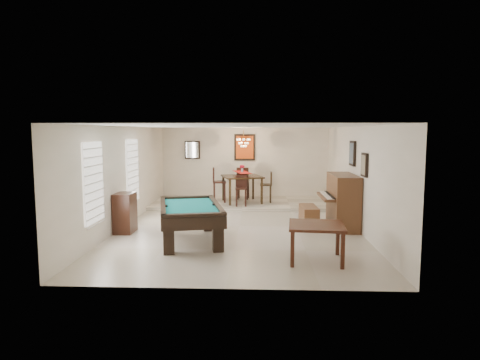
# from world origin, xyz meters

# --- Properties ---
(ground_plane) EXTENTS (6.00, 9.00, 0.02)m
(ground_plane) POSITION_xyz_m (0.00, 0.00, -0.01)
(ground_plane) COLOR beige
(wall_back) EXTENTS (6.00, 0.04, 2.60)m
(wall_back) POSITION_xyz_m (0.00, 4.50, 1.30)
(wall_back) COLOR silver
(wall_back) RESTS_ON ground_plane
(wall_front) EXTENTS (6.00, 0.04, 2.60)m
(wall_front) POSITION_xyz_m (0.00, -4.50, 1.30)
(wall_front) COLOR silver
(wall_front) RESTS_ON ground_plane
(wall_left) EXTENTS (0.04, 9.00, 2.60)m
(wall_left) POSITION_xyz_m (-3.00, 0.00, 1.30)
(wall_left) COLOR silver
(wall_left) RESTS_ON ground_plane
(wall_right) EXTENTS (0.04, 9.00, 2.60)m
(wall_right) POSITION_xyz_m (3.00, 0.00, 1.30)
(wall_right) COLOR silver
(wall_right) RESTS_ON ground_plane
(ceiling) EXTENTS (6.00, 9.00, 0.04)m
(ceiling) POSITION_xyz_m (0.00, 0.00, 2.60)
(ceiling) COLOR white
(ceiling) RESTS_ON wall_back
(dining_step) EXTENTS (6.00, 2.50, 0.12)m
(dining_step) POSITION_xyz_m (0.00, 3.25, 0.06)
(dining_step) COLOR beige
(dining_step) RESTS_ON ground_plane
(window_left_front) EXTENTS (0.06, 1.00, 1.70)m
(window_left_front) POSITION_xyz_m (-2.97, -2.20, 1.40)
(window_left_front) COLOR white
(window_left_front) RESTS_ON wall_left
(window_left_rear) EXTENTS (0.06, 1.00, 1.70)m
(window_left_rear) POSITION_xyz_m (-2.97, 0.60, 1.40)
(window_left_rear) COLOR white
(window_left_rear) RESTS_ON wall_left
(pool_table) EXTENTS (1.82, 2.64, 0.80)m
(pool_table) POSITION_xyz_m (-1.03, -1.57, 0.40)
(pool_table) COLOR black
(pool_table) RESTS_ON ground_plane
(square_table) EXTENTS (1.11, 1.11, 0.71)m
(square_table) POSITION_xyz_m (1.61, -2.94, 0.36)
(square_table) COLOR #35170D
(square_table) RESTS_ON ground_plane
(upright_piano) EXTENTS (0.92, 1.65, 1.37)m
(upright_piano) POSITION_xyz_m (2.52, -0.02, 0.69)
(upright_piano) COLOR brown
(upright_piano) RESTS_ON ground_plane
(piano_bench) EXTENTS (0.44, 1.02, 0.55)m
(piano_bench) POSITION_xyz_m (1.81, -0.05, 0.28)
(piano_bench) COLOR brown
(piano_bench) RESTS_ON ground_plane
(apothecary_chest) EXTENTS (0.43, 0.65, 0.98)m
(apothecary_chest) POSITION_xyz_m (-2.76, -0.81, 0.49)
(apothecary_chest) COLOR black
(apothecary_chest) RESTS_ON ground_plane
(dining_table) EXTENTS (1.51, 1.51, 1.01)m
(dining_table) POSITION_xyz_m (-0.04, 3.10, 0.62)
(dining_table) COLOR black
(dining_table) RESTS_ON dining_step
(flower_vase) EXTENTS (0.18, 0.18, 0.26)m
(flower_vase) POSITION_xyz_m (-0.04, 3.10, 1.25)
(flower_vase) COLOR red
(flower_vase) RESTS_ON dining_table
(dining_chair_south) EXTENTS (0.37, 0.37, 0.96)m
(dining_chair_south) POSITION_xyz_m (-0.04, 2.40, 0.60)
(dining_chair_south) COLOR black
(dining_chair_south) RESTS_ON dining_step
(dining_chair_north) EXTENTS (0.44, 0.44, 1.11)m
(dining_chair_north) POSITION_xyz_m (-0.03, 3.80, 0.68)
(dining_chair_north) COLOR black
(dining_chair_north) RESTS_ON dining_step
(dining_chair_west) EXTENTS (0.48, 0.48, 1.16)m
(dining_chair_west) POSITION_xyz_m (-0.80, 3.11, 0.70)
(dining_chair_west) COLOR black
(dining_chair_west) RESTS_ON dining_step
(dining_chair_east) EXTENTS (0.38, 0.38, 1.02)m
(dining_chair_east) POSITION_xyz_m (0.75, 3.12, 0.63)
(dining_chair_east) COLOR black
(dining_chair_east) RESTS_ON dining_step
(chandelier) EXTENTS (0.44, 0.44, 0.60)m
(chandelier) POSITION_xyz_m (0.00, 3.20, 2.20)
(chandelier) COLOR #FFE5B2
(chandelier) RESTS_ON ceiling
(back_painting) EXTENTS (0.75, 0.06, 0.95)m
(back_painting) POSITION_xyz_m (0.00, 4.46, 1.90)
(back_painting) COLOR #D84C14
(back_painting) RESTS_ON wall_back
(back_mirror) EXTENTS (0.55, 0.06, 0.65)m
(back_mirror) POSITION_xyz_m (-1.90, 4.46, 1.80)
(back_mirror) COLOR white
(back_mirror) RESTS_ON wall_back
(right_picture_upper) EXTENTS (0.06, 0.55, 0.65)m
(right_picture_upper) POSITION_xyz_m (2.96, 0.30, 1.90)
(right_picture_upper) COLOR slate
(right_picture_upper) RESTS_ON wall_right
(right_picture_lower) EXTENTS (0.06, 0.45, 0.55)m
(right_picture_lower) POSITION_xyz_m (2.96, -1.00, 1.70)
(right_picture_lower) COLOR gray
(right_picture_lower) RESTS_ON wall_right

